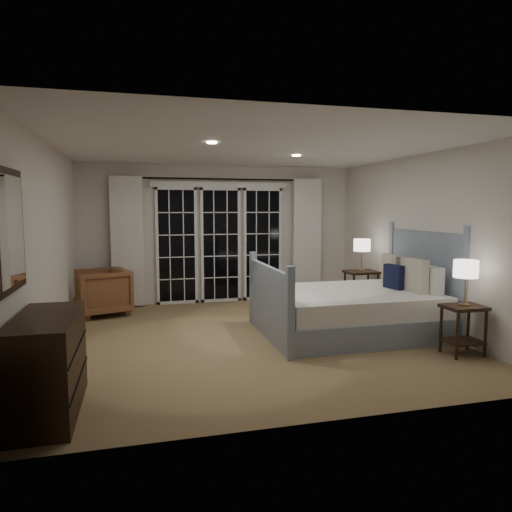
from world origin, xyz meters
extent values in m
plane|color=#92704E|center=(0.00, 0.00, 0.00)|extent=(5.00, 5.00, 0.00)
plane|color=silver|center=(0.00, 0.00, 2.50)|extent=(5.00, 5.00, 0.00)
cube|color=beige|center=(-2.50, 0.00, 1.25)|extent=(0.02, 5.00, 2.50)
cube|color=beige|center=(2.50, 0.00, 1.25)|extent=(0.02, 5.00, 2.50)
cube|color=beige|center=(0.00, 2.50, 1.25)|extent=(5.00, 0.02, 2.50)
cube|color=beige|center=(0.00, -2.50, 1.25)|extent=(5.00, 0.02, 2.50)
cube|color=black|center=(-0.80, 2.47, 1.05)|extent=(0.66, 0.02, 2.02)
cube|color=black|center=(0.00, 2.47, 1.05)|extent=(0.66, 0.02, 2.02)
cube|color=black|center=(0.80, 2.47, 1.05)|extent=(0.66, 0.02, 2.02)
cube|color=white|center=(0.00, 2.46, 2.15)|extent=(2.50, 0.04, 0.10)
cylinder|color=black|center=(0.00, 2.40, 2.25)|extent=(3.50, 0.03, 0.03)
cube|color=white|center=(-1.65, 2.38, 1.15)|extent=(0.55, 0.10, 2.25)
cube|color=white|center=(1.65, 2.38, 1.15)|extent=(0.55, 0.10, 2.25)
cylinder|color=white|center=(0.80, 0.60, 2.49)|extent=(0.12, 0.12, 0.01)
cylinder|color=white|center=(-0.60, -0.40, 2.49)|extent=(0.12, 0.12, 0.01)
cube|color=#8892A4|center=(1.35, -0.11, 0.16)|extent=(2.21, 1.73, 0.32)
cube|color=white|center=(1.35, -0.11, 0.46)|extent=(2.15, 1.67, 0.27)
cube|color=#8892A4|center=(2.52, -0.11, 0.70)|extent=(0.06, 1.73, 1.40)
cube|color=#8892A4|center=(0.18, -0.11, 0.49)|extent=(0.06, 1.73, 0.97)
cube|color=white|center=(2.32, -0.43, 0.77)|extent=(0.14, 0.60, 0.36)
cube|color=white|center=(2.32, 0.21, 0.77)|extent=(0.14, 0.60, 0.36)
cube|color=beige|center=(2.16, -0.39, 0.82)|extent=(0.16, 0.46, 0.45)
cube|color=beige|center=(2.16, 0.17, 0.82)|extent=(0.16, 0.46, 0.45)
cube|color=black|center=(2.02, -0.11, 0.76)|extent=(0.15, 0.35, 0.34)
cube|color=black|center=(2.22, -1.32, 0.57)|extent=(0.45, 0.36, 0.04)
cube|color=black|center=(2.22, -1.32, 0.16)|extent=(0.42, 0.33, 0.03)
cylinder|color=black|center=(2.03, -1.47, 0.28)|extent=(0.04, 0.04, 0.56)
cylinder|color=black|center=(2.41, -1.47, 0.28)|extent=(0.04, 0.04, 0.56)
cylinder|color=black|center=(2.03, -1.18, 0.28)|extent=(0.04, 0.04, 0.56)
cylinder|color=black|center=(2.41, -1.18, 0.28)|extent=(0.04, 0.04, 0.56)
cube|color=black|center=(2.16, 1.12, 0.66)|extent=(0.52, 0.42, 0.04)
cube|color=black|center=(2.16, 1.12, 0.19)|extent=(0.48, 0.38, 0.03)
cylinder|color=black|center=(1.94, 0.95, 0.32)|extent=(0.04, 0.04, 0.65)
cylinder|color=black|center=(2.38, 0.95, 0.32)|extent=(0.04, 0.04, 0.65)
cylinder|color=black|center=(1.94, 1.29, 0.32)|extent=(0.04, 0.04, 0.65)
cylinder|color=black|center=(2.38, 1.29, 0.32)|extent=(0.04, 0.04, 0.65)
cylinder|color=#A97643|center=(2.22, -1.32, 0.60)|extent=(0.12, 0.12, 0.02)
cylinder|color=#A97643|center=(2.22, -1.32, 0.77)|extent=(0.02, 0.02, 0.31)
cylinder|color=white|center=(2.22, -1.32, 1.03)|extent=(0.28, 0.28, 0.20)
cylinder|color=#A97643|center=(2.16, 1.12, 0.69)|extent=(0.12, 0.12, 0.02)
cylinder|color=#A97643|center=(2.16, 1.12, 0.85)|extent=(0.02, 0.02, 0.31)
cylinder|color=white|center=(2.16, 1.12, 1.11)|extent=(0.28, 0.28, 0.20)
imported|color=brown|center=(-2.07, 1.88, 0.38)|extent=(1.04, 1.02, 0.75)
cube|color=black|center=(-2.23, -1.76, 0.42)|extent=(0.49, 1.18, 0.83)
cube|color=black|center=(-1.98, -1.76, 0.27)|extent=(0.01, 1.16, 0.01)
cube|color=black|center=(-1.98, -1.76, 0.55)|extent=(0.01, 1.16, 0.01)
cube|color=black|center=(-2.47, -1.76, 1.55)|extent=(0.04, 0.85, 1.00)
cube|color=white|center=(-2.44, -1.76, 1.55)|extent=(0.01, 0.73, 0.88)
camera|label=1|loc=(-1.46, -5.79, 1.73)|focal=32.00mm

